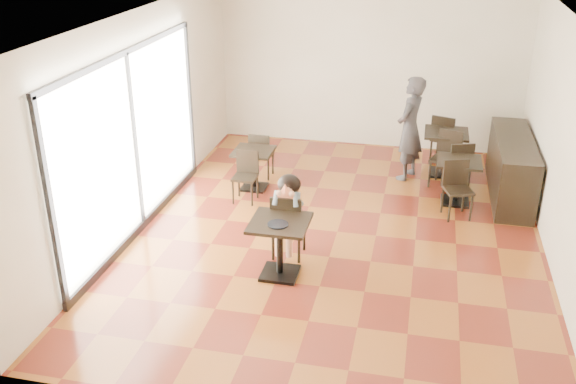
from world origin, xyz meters
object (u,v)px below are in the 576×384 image
(child_chair, at_px, (289,224))
(cafe_table_mid, at_px, (457,182))
(chair_left_a, at_px, (262,154))
(chair_back_b, at_px, (445,160))
(chair_mid_a, at_px, (457,165))
(child, at_px, (289,216))
(chair_mid_b, at_px, (458,191))
(chair_back_a, at_px, (445,139))
(adult_patron, at_px, (410,128))
(cafe_table_left, at_px, (254,169))
(cafe_table_back, at_px, (444,153))
(chair_left_b, at_px, (245,178))
(child_table, at_px, (280,248))

(child_chair, xyz_separation_m, cafe_table_mid, (2.33, 2.31, -0.11))
(chair_left_a, xyz_separation_m, chair_back_b, (3.22, 0.27, 0.06))
(chair_mid_a, bearing_deg, child, 32.18)
(chair_mid_b, relative_size, chair_back_b, 0.92)
(cafe_table_mid, xyz_separation_m, chair_back_a, (-0.20, 1.77, 0.11))
(cafe_table_mid, bearing_deg, chair_mid_a, 90.00)
(chair_left_a, bearing_deg, chair_back_b, -174.23)
(chair_mid_b, distance_m, chair_back_b, 1.23)
(chair_mid_a, relative_size, chair_back_b, 0.92)
(adult_patron, xyz_separation_m, chair_back_b, (0.65, -0.25, -0.44))
(child, distance_m, cafe_table_mid, 3.29)
(cafe_table_left, xyz_separation_m, cafe_table_back, (3.22, 1.37, 0.05))
(cafe_table_mid, xyz_separation_m, chair_mid_a, (0.00, 0.55, 0.08))
(chair_mid_b, bearing_deg, cafe_table_left, 154.78)
(chair_left_b, bearing_deg, chair_mid_a, 21.08)
(child_chair, height_order, chair_left_b, child_chair)
(child, height_order, chair_left_a, child)
(cafe_table_mid, xyz_separation_m, chair_left_b, (-3.43, -0.70, 0.05))
(child_chair, bearing_deg, chair_left_b, -55.70)
(chair_mid_b, distance_m, chair_left_a, 3.56)
(chair_mid_b, xyz_separation_m, chair_left_a, (-3.43, 0.95, -0.03))
(child, bearing_deg, chair_back_b, 54.43)
(cafe_table_left, xyz_separation_m, chair_back_b, (3.22, 0.82, 0.14))
(chair_mid_b, xyz_separation_m, chair_back_a, (-0.20, 2.32, 0.04))
(cafe_table_mid, distance_m, cafe_table_back, 1.23)
(chair_left_a, xyz_separation_m, chair_back_a, (3.22, 1.37, 0.06))
(child_table, xyz_separation_m, adult_patron, (1.48, 3.78, 0.53))
(cafe_table_left, bearing_deg, chair_back_b, 14.25)
(child_chair, distance_m, chair_mid_a, 3.69)
(child_table, xyz_separation_m, cafe_table_back, (2.13, 4.08, 0.01))
(adult_patron, relative_size, chair_back_b, 1.90)
(child_table, relative_size, chair_left_a, 0.94)
(child_chair, bearing_deg, cafe_table_mid, -135.27)
(chair_mid_a, distance_m, chair_back_a, 1.23)
(child, bearing_deg, chair_back_a, 62.43)
(chair_mid_b, height_order, chair_back_b, chair_back_b)
(chair_left_a, xyz_separation_m, chair_left_b, (0.00, -1.10, 0.00))
(adult_patron, distance_m, chair_back_a, 1.16)
(cafe_table_left, bearing_deg, chair_left_a, 90.00)
(chair_back_a, relative_size, chair_back_b, 1.00)
(child_table, bearing_deg, chair_left_a, 108.60)
(child_chair, distance_m, cafe_table_left, 2.42)
(chair_left_b, xyz_separation_m, chair_back_b, (3.22, 1.37, 0.06))
(child_table, bearing_deg, chair_mid_a, 55.63)
(child, relative_size, chair_mid_a, 1.34)
(chair_back_a, bearing_deg, child, 81.69)
(child_chair, xyz_separation_m, chair_mid_a, (2.33, 2.86, -0.03))
(cafe_table_back, relative_size, chair_mid_a, 0.90)
(child_table, bearing_deg, chair_back_a, 65.30)
(chair_back_a, bearing_deg, chair_left_a, 42.27)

